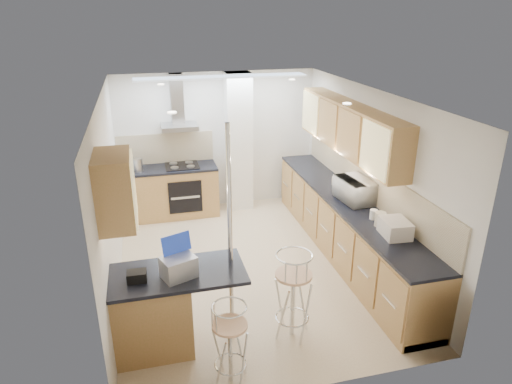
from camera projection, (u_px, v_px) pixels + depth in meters
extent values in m
plane|color=tan|center=(248.00, 266.00, 6.68)|extent=(4.80, 4.80, 0.00)
cube|color=silver|center=(218.00, 141.00, 8.37)|extent=(3.60, 0.04, 2.50)
cube|color=silver|center=(309.00, 281.00, 4.05)|extent=(3.60, 0.04, 2.50)
cube|color=silver|center=(110.00, 199.00, 5.80)|extent=(0.04, 4.80, 2.50)
cube|color=silver|center=(368.00, 176.00, 6.62)|extent=(0.04, 4.80, 2.50)
cube|color=white|center=(247.00, 95.00, 5.74)|extent=(3.60, 4.80, 0.02)
cube|color=#A38041|center=(349.00, 128.00, 6.71)|extent=(0.34, 3.00, 0.72)
cube|color=#A38041|center=(115.00, 190.00, 4.39)|extent=(0.34, 0.62, 0.72)
cube|color=beige|center=(367.00, 180.00, 6.64)|extent=(0.03, 4.40, 0.56)
cube|color=beige|center=(166.00, 149.00, 8.16)|extent=(1.70, 0.03, 0.56)
cube|color=white|center=(239.00, 143.00, 8.27)|extent=(0.45, 0.40, 2.50)
cube|color=#A9ABAD|center=(179.00, 127.00, 7.85)|extent=(0.62, 0.48, 0.08)
cube|color=#A9ABAD|center=(177.00, 100.00, 7.81)|extent=(0.22, 0.20, 0.88)
cylinder|color=silver|center=(230.00, 240.00, 4.78)|extent=(0.05, 0.05, 2.50)
cube|color=black|center=(185.00, 197.00, 7.96)|extent=(0.58, 0.02, 0.58)
cube|color=black|center=(182.00, 166.00, 8.06)|extent=(0.58, 0.50, 0.02)
cube|color=#CBB97A|center=(222.00, 77.00, 7.37)|extent=(2.80, 0.35, 0.02)
cube|color=#A38041|center=(345.00, 228.00, 6.85)|extent=(0.60, 4.40, 0.88)
cube|color=black|center=(347.00, 200.00, 6.68)|extent=(0.63, 4.40, 0.04)
cube|color=#A38041|center=(170.00, 193.00, 8.18)|extent=(1.70, 0.60, 0.88)
cube|color=black|center=(168.00, 168.00, 8.01)|extent=(1.70, 0.63, 0.04)
cube|color=#A38041|center=(178.00, 312.00, 4.95)|extent=(1.35, 0.62, 0.90)
cube|color=black|center=(175.00, 274.00, 4.77)|extent=(1.47, 0.72, 0.04)
imported|color=white|center=(355.00, 190.00, 6.54)|extent=(0.47, 0.65, 0.34)
cube|color=#A7AAAF|center=(179.00, 267.00, 4.65)|extent=(0.40, 0.35, 0.23)
cube|color=black|center=(137.00, 276.00, 4.60)|extent=(0.20, 0.15, 0.11)
cylinder|color=beige|center=(339.00, 182.00, 7.07)|extent=(0.15, 0.15, 0.17)
cylinder|color=beige|center=(335.00, 181.00, 7.18)|extent=(0.13, 0.13, 0.14)
cylinder|color=beige|center=(380.00, 219.00, 5.81)|extent=(0.16, 0.16, 0.19)
cylinder|color=white|center=(373.00, 214.00, 6.01)|extent=(0.13, 0.13, 0.13)
cube|color=beige|center=(395.00, 228.00, 5.55)|extent=(0.34, 0.41, 0.20)
cylinder|color=#A9ABAD|center=(138.00, 165.00, 7.76)|extent=(0.16, 0.16, 0.23)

